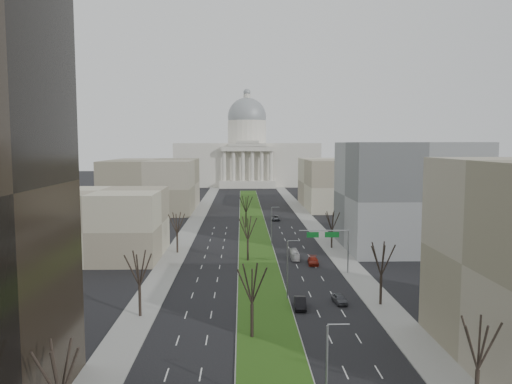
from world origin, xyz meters
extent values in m
plane|color=black|center=(0.00, 120.00, 0.00)|extent=(600.00, 600.00, 0.00)
cube|color=#999993|center=(0.00, 119.00, 0.07)|extent=(8.00, 222.00, 0.15)
cube|color=#224512|center=(0.00, 119.00, 0.17)|extent=(7.70, 221.70, 0.06)
cube|color=gray|center=(-17.50, 95.00, 0.07)|extent=(5.00, 330.00, 0.15)
cube|color=gray|center=(17.50, 95.00, 0.07)|extent=(5.00, 330.00, 0.15)
cube|color=beige|center=(0.00, 270.00, 12.00)|extent=(80.00, 40.00, 24.00)
cube|color=beige|center=(0.00, 247.00, 2.00)|extent=(30.00, 6.00, 4.00)
cube|color=beige|center=(0.00, 247.00, 21.00)|extent=(28.00, 5.00, 2.50)
cube|color=beige|center=(0.00, 247.00, 23.00)|extent=(20.00, 5.00, 1.80)
cube|color=beige|center=(0.00, 247.00, 24.60)|extent=(12.00, 5.00, 1.60)
cylinder|color=beige|center=(0.00, 270.00, 30.00)|extent=(22.00, 22.00, 14.00)
sphere|color=gray|center=(0.00, 270.00, 39.00)|extent=(22.00, 22.00, 22.00)
cylinder|color=beige|center=(0.00, 270.00, 50.00)|extent=(4.00, 4.00, 4.00)
sphere|color=gray|center=(0.00, 270.00, 53.00)|extent=(4.00, 4.00, 4.00)
cylinder|color=beige|center=(-12.50, 247.00, 12.00)|extent=(2.00, 2.00, 16.00)
cylinder|color=beige|center=(-7.50, 247.00, 12.00)|extent=(2.00, 2.00, 16.00)
cylinder|color=beige|center=(-2.50, 247.00, 12.00)|extent=(2.00, 2.00, 16.00)
cylinder|color=beige|center=(2.50, 247.00, 12.00)|extent=(2.00, 2.00, 16.00)
cylinder|color=beige|center=(7.50, 247.00, 12.00)|extent=(2.00, 2.00, 16.00)
cylinder|color=beige|center=(12.50, 247.00, 12.00)|extent=(2.00, 2.00, 16.00)
cube|color=gray|center=(-33.00, 85.00, 7.00)|extent=(26.00, 22.00, 14.00)
cube|color=slate|center=(34.00, 92.00, 12.00)|extent=(28.00, 26.00, 24.00)
cube|color=gray|center=(-35.00, 160.00, 9.00)|extent=(30.00, 40.00, 18.00)
cube|color=gray|center=(35.00, 165.00, 9.00)|extent=(30.00, 40.00, 18.00)
cylinder|color=black|center=(-17.20, 48.00, 2.16)|extent=(0.40, 0.40, 4.32)
cylinder|color=black|center=(-17.20, 88.00, 2.11)|extent=(0.40, 0.40, 4.22)
cylinder|color=black|center=(17.20, 52.00, 2.21)|extent=(0.40, 0.40, 4.42)
cylinder|color=black|center=(17.20, 92.00, 2.02)|extent=(0.40, 0.40, 4.03)
cylinder|color=black|center=(-2.00, 40.00, 2.16)|extent=(0.40, 0.40, 4.32)
cylinder|color=black|center=(-2.00, 80.00, 2.16)|extent=(0.40, 0.40, 4.32)
cylinder|color=black|center=(-2.00, 120.00, 2.16)|extent=(0.40, 0.40, 4.32)
cylinder|color=gray|center=(3.70, 20.00, 4.50)|extent=(0.20, 0.20, 9.00)
cylinder|color=gray|center=(4.60, 20.00, 9.10)|extent=(1.80, 0.12, 0.12)
cylinder|color=gray|center=(3.70, 55.00, 4.50)|extent=(0.20, 0.20, 9.00)
cylinder|color=gray|center=(4.60, 55.00, 9.10)|extent=(1.80, 0.12, 0.12)
cylinder|color=gray|center=(3.70, 95.00, 4.50)|extent=(0.20, 0.20, 9.00)
cylinder|color=gray|center=(4.60, 95.00, 9.10)|extent=(1.80, 0.12, 0.12)
cylinder|color=gray|center=(16.20, 70.00, 4.00)|extent=(0.24, 0.24, 8.00)
cylinder|color=gray|center=(11.70, 70.00, 8.00)|extent=(9.00, 0.18, 0.18)
cube|color=#0C591E|center=(13.20, 70.08, 7.20)|extent=(2.60, 0.08, 1.00)
cube|color=#0C591E|center=(9.70, 70.08, 7.20)|extent=(2.20, 0.08, 1.00)
imported|color=#4B4C52|center=(11.32, 52.96, 0.68)|extent=(2.11, 4.17, 1.36)
imported|color=black|center=(5.20, 50.99, 0.78)|extent=(1.94, 4.80, 1.55)
imported|color=maroon|center=(10.83, 77.00, 0.72)|extent=(2.37, 5.08, 1.43)
imported|color=#53555B|center=(7.36, 133.97, 0.73)|extent=(2.43, 5.26, 1.46)
imported|color=silver|center=(7.64, 81.88, 0.90)|extent=(1.53, 6.44, 1.79)
camera|label=1|loc=(-3.22, -18.93, 23.67)|focal=35.00mm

